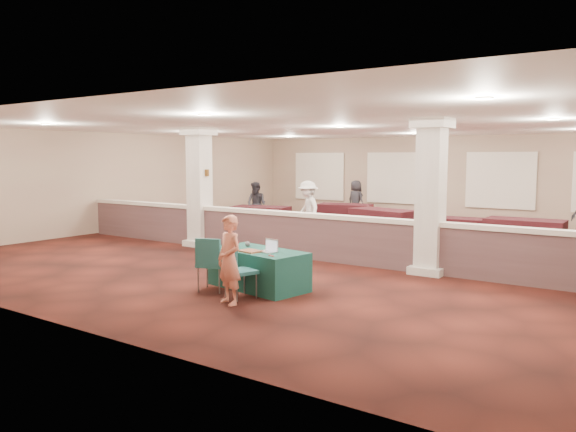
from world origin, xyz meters
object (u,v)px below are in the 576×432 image
Objects in this scene: woman at (229,260)px; far_table_back_right at (473,231)px; far_table_front_left at (261,218)px; conf_chair_main at (236,267)px; far_table_front_center at (284,230)px; attendee_a at (256,204)px; conf_chair_side at (211,260)px; far_table_front_right at (524,234)px; attendee_d at (356,200)px; far_table_back_left at (345,215)px; attendee_b at (308,209)px; near_table at (259,269)px; far_table_back_center at (383,222)px.

woman is 0.86× the size of far_table_back_right.
conf_chair_main is at bearing -55.00° from far_table_front_left.
far_table_front_center is 3.79m from attendee_a.
far_table_front_right is at bearing 46.82° from conf_chair_side.
attendee_d reaches higher than conf_chair_side.
attendee_d is (-0.96, 6.14, 0.43)m from far_table_front_center.
conf_chair_main is at bearing -108.92° from far_table_front_right.
attendee_b reaches higher than far_table_back_left.
conf_chair_side is at bearing -58.21° from far_table_front_left.
far_table_front_right is at bearing 78.23° from near_table.
far_table_front_left is 1.01× the size of far_table_back_left.
far_table_back_left reaches higher than far_table_front_center.
attendee_a is at bearing 103.33° from conf_chair_side.
far_table_front_center is at bearing 130.62° from near_table.
far_table_front_right is at bearing 4.59° from far_table_front_left.
near_table is 1.09× the size of attendee_b.
attendee_a is at bearing -168.35° from attendee_b.
near_table is 9.96m from far_table_back_left.
far_table_front_left is at bearing 143.84° from conf_chair_main.
far_table_back_center is 2.75m from far_table_back_right.
near_table is at bearing 120.16° from conf_chair_main.
conf_chair_main is at bearing -57.30° from attendee_a.
conf_chair_side reaches higher than conf_chair_main.
near_table is 11.65m from attendee_d.
conf_chair_main reaches higher than far_table_front_left.
woman is at bearing -57.78° from attendee_a.
far_table_front_left is at bearing 141.39° from woman.
far_table_back_center is at bearing 176.88° from far_table_front_right.
woman reaches higher than far_table_front_center.
far_table_back_center reaches higher than far_table_front_right.
conf_chair_main is 12.49m from attendee_d.
far_table_back_left is 5.25m from far_table_back_right.
woman is 0.73× the size of far_table_back_center.
far_table_back_center is 1.29× the size of attendee_a.
conf_chair_side is 8.73m from far_table_back_right.
near_table is at bearing -31.96° from attendee_b.
attendee_d is at bearing 104.60° from far_table_back_left.
far_table_front_right is 1.14× the size of far_table_back_right.
far_table_back_left is (-0.53, 4.51, 0.04)m from far_table_front_center.
far_table_back_center is 1.31× the size of attendee_d.
attendee_a reaches higher than woman.
far_table_front_right is at bearing 24.42° from far_table_front_center.
attendee_a reaches higher than conf_chair_main.
far_table_front_right is (2.87, 8.37, -0.16)m from conf_chair_main.
conf_chair_main is 0.40m from woman.
far_table_back_left is (-2.85, 10.07, -0.20)m from conf_chair_side.
far_table_front_left is at bearing 102.05° from conf_chair_side.
near_table is 8.12m from far_table_front_right.
far_table_front_right is 6.09m from attendee_b.
conf_chair_side reaches higher than far_table_front_left.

